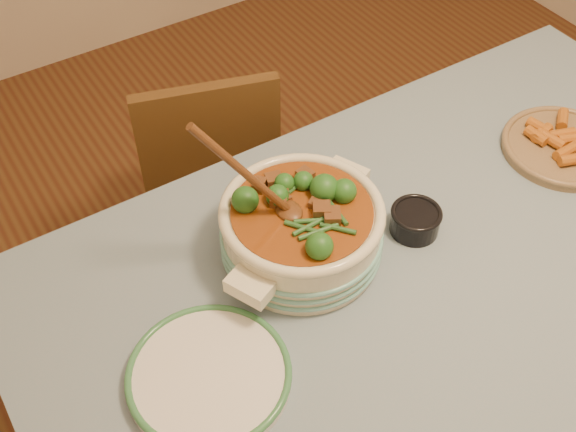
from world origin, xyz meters
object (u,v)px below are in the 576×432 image
object	(u,v)px
stew_casserole	(301,226)
condiment_bowl	(415,219)
fried_plate	(564,145)
white_plate	(209,375)
dining_table	(444,303)
chair_far	(208,165)

from	to	relation	value
stew_casserole	condiment_bowl	bearing A→B (deg)	-17.39
fried_plate	condiment_bowl	bearing A→B (deg)	-179.22
condiment_bowl	fried_plate	bearing A→B (deg)	0.78
white_plate	fried_plate	world-z (taller)	fried_plate
dining_table	stew_casserole	distance (m)	0.35
fried_plate	stew_casserole	bearing A→B (deg)	174.34
dining_table	stew_casserole	size ratio (longest dim) A/B	4.03
stew_casserole	chair_far	distance (m)	0.74
dining_table	fried_plate	size ratio (longest dim) A/B	4.62
condiment_bowl	chair_far	xyz separation A→B (m)	(-0.14, 0.70, -0.33)
chair_far	fried_plate	bearing A→B (deg)	147.35
stew_casserole	chair_far	bearing A→B (deg)	81.68
white_plate	chair_far	size ratio (longest dim) A/B	0.39
stew_casserole	white_plate	world-z (taller)	stew_casserole
dining_table	white_plate	xyz separation A→B (m)	(-0.52, 0.05, 0.11)
condiment_bowl	fried_plate	size ratio (longest dim) A/B	0.35
dining_table	fried_plate	xyz separation A→B (m)	(0.46, 0.14, 0.11)
fried_plate	chair_far	xyz separation A→B (m)	(-0.59, 0.70, -0.32)
stew_casserole	chair_far	xyz separation A→B (m)	(0.09, 0.63, -0.38)
dining_table	fried_plate	bearing A→B (deg)	17.12
condiment_bowl	stew_casserole	bearing A→B (deg)	162.61
dining_table	chair_far	distance (m)	0.87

